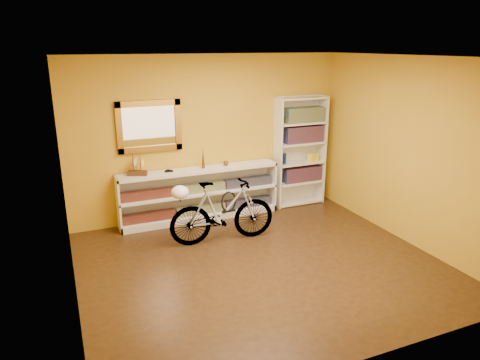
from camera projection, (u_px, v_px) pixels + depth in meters
name	position (u px, v px, depth m)	size (l,w,h in m)	color
floor	(261.00, 265.00, 5.75)	(4.50, 4.00, 0.01)	black
ceiling	(264.00, 56.00, 4.98)	(4.50, 4.00, 0.01)	silver
back_wall	(209.00, 137.00, 7.13)	(4.50, 0.01, 2.60)	#BC8E1C
left_wall	(64.00, 191.00, 4.53)	(0.01, 4.00, 2.60)	#BC8E1C
right_wall	(408.00, 151.00, 6.21)	(0.01, 4.00, 2.60)	#BC8E1C
gilt_mirror	(149.00, 126.00, 6.67)	(0.98, 0.06, 0.78)	brown
wall_socket	(259.00, 192.00, 7.76)	(0.09, 0.01, 0.09)	silver
console_unit	(200.00, 194.00, 7.14)	(2.60, 0.35, 0.85)	silver
cd_row_lower	(201.00, 209.00, 7.20)	(2.50, 0.13, 0.14)	black
cd_row_upper	(200.00, 188.00, 7.09)	(2.50, 0.13, 0.14)	navy
model_ship	(137.00, 164.00, 6.60)	(0.29, 0.11, 0.34)	#381F0F
toy_car	(169.00, 172.00, 6.83)	(0.00, 0.00, 0.00)	black
bronze_ornament	(203.00, 158.00, 6.99)	(0.06, 0.06, 0.33)	#53371C
decorative_orb	(226.00, 163.00, 7.17)	(0.09, 0.09, 0.09)	#53371C
bookcase	(300.00, 152.00, 7.69)	(0.90, 0.30, 1.90)	silver
book_row_a	(301.00, 174.00, 7.83)	(0.70, 0.22, 0.26)	maroon
book_row_b	(303.00, 134.00, 7.62)	(0.70, 0.22, 0.28)	maroon
book_row_c	(304.00, 115.00, 7.52)	(0.70, 0.22, 0.25)	navy
travel_mug	(284.00, 159.00, 7.58)	(0.08, 0.08, 0.19)	#163497
red_tin	(290.00, 118.00, 7.47)	(0.13, 0.13, 0.17)	maroon
yellow_bag	(313.00, 157.00, 7.78)	(0.17, 0.12, 0.14)	yellow
bicycle	(223.00, 211.00, 6.30)	(1.57, 0.41, 0.92)	silver
helmet	(180.00, 192.00, 6.02)	(0.25, 0.23, 0.18)	white
u_lock	(229.00, 202.00, 6.29)	(0.23, 0.23, 0.02)	black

